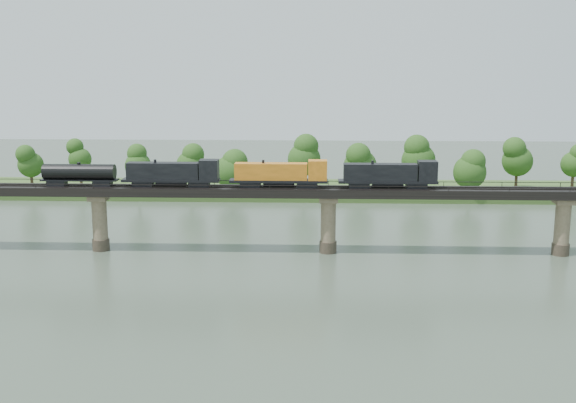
{
  "coord_description": "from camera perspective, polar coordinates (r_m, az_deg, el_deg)",
  "views": [
    {
      "loc": [
        -2.31,
        -91.71,
        33.62
      ],
      "look_at": [
        -6.97,
        30.0,
        9.0
      ],
      "focal_mm": 45.0,
      "sensor_mm": 36.0,
      "label": 1
    }
  ],
  "objects": [
    {
      "name": "freight_train",
      "position": [
        123.93,
        -3.53,
        2.18
      ],
      "size": [
        68.26,
        2.66,
        4.7
      ],
      "color": "black",
      "rests_on": "bridge"
    },
    {
      "name": "far_bank",
      "position": [
        179.74,
        2.89,
        0.89
      ],
      "size": [
        300.0,
        24.0,
        1.6
      ],
      "primitive_type": "cube",
      "color": "#325020",
      "rests_on": "ground"
    },
    {
      "name": "ground",
      "position": [
        97.7,
        3.45,
        -8.72
      ],
      "size": [
        400.0,
        400.0,
        0.0
      ],
      "primitive_type": "plane",
      "color": "#364435",
      "rests_on": "ground"
    },
    {
      "name": "bridge_superstructure",
      "position": [
        123.67,
        3.23,
        1.24
      ],
      "size": [
        220.0,
        4.9,
        0.75
      ],
      "color": "black",
      "rests_on": "bridge"
    },
    {
      "name": "far_treeline",
      "position": [
        174.11,
        0.23,
        3.24
      ],
      "size": [
        289.06,
        17.54,
        13.6
      ],
      "color": "#382619",
      "rests_on": "far_bank"
    },
    {
      "name": "bridge",
      "position": [
        124.94,
        3.2,
        -1.62
      ],
      "size": [
        236.0,
        30.0,
        11.5
      ],
      "color": "#473A2D",
      "rests_on": "ground"
    }
  ]
}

